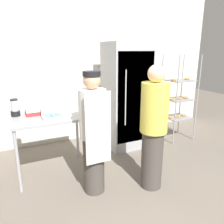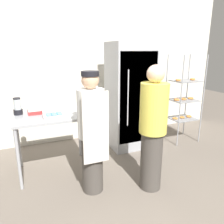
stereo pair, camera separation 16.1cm
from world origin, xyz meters
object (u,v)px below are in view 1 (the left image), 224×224
object	(u,v)px
refrigerator	(127,96)
blender_pitcher	(15,108)
baking_rack	(179,99)
person_baker	(93,133)
person_customer	(154,128)
donut_box	(53,116)
binder_stack	(36,111)

from	to	relation	value
refrigerator	blender_pitcher	xyz separation A→B (m)	(-1.95, -0.20, 0.04)
baking_rack	person_baker	world-z (taller)	baking_rack
person_customer	refrigerator	bearing A→B (deg)	75.20
blender_pitcher	person_baker	bearing A→B (deg)	-47.53
blender_pitcher	person_baker	distance (m)	1.27
donut_box	blender_pitcher	size ratio (longest dim) A/B	1.17
refrigerator	baking_rack	size ratio (longest dim) A/B	1.13
blender_pitcher	person_baker	size ratio (longest dim) A/B	0.16
baking_rack	donut_box	bearing A→B (deg)	-170.96
binder_stack	person_customer	bearing A→B (deg)	-40.44
refrigerator	blender_pitcher	bearing A→B (deg)	-174.06
refrigerator	person_baker	world-z (taller)	refrigerator
donut_box	refrigerator	bearing A→B (deg)	21.47
blender_pitcher	binder_stack	size ratio (longest dim) A/B	0.78
refrigerator	baking_rack	xyz separation A→B (m)	(1.14, -0.17, -0.13)
donut_box	binder_stack	size ratio (longest dim) A/B	0.92
donut_box	baking_rack	bearing A→B (deg)	9.04
donut_box	blender_pitcher	xyz separation A→B (m)	(-0.47, 0.38, 0.07)
donut_box	blender_pitcher	world-z (taller)	same
blender_pitcher	refrigerator	bearing A→B (deg)	5.94
refrigerator	person_customer	xyz separation A→B (m)	(-0.36, -1.36, -0.14)
person_baker	baking_rack	bearing A→B (deg)	23.10
person_baker	binder_stack	bearing A→B (deg)	122.50
binder_stack	blender_pitcher	bearing A→B (deg)	171.28
blender_pitcher	binder_stack	world-z (taller)	blender_pitcher
baking_rack	blender_pitcher	xyz separation A→B (m)	(-3.10, -0.04, 0.17)
baking_rack	person_customer	distance (m)	1.92
person_baker	donut_box	bearing A→B (deg)	125.09
donut_box	binder_stack	bearing A→B (deg)	118.04
refrigerator	person_baker	xyz separation A→B (m)	(-1.11, -1.13, -0.16)
blender_pitcher	person_baker	xyz separation A→B (m)	(0.85, -0.92, -0.19)
binder_stack	person_baker	size ratio (longest dim) A/B	0.20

